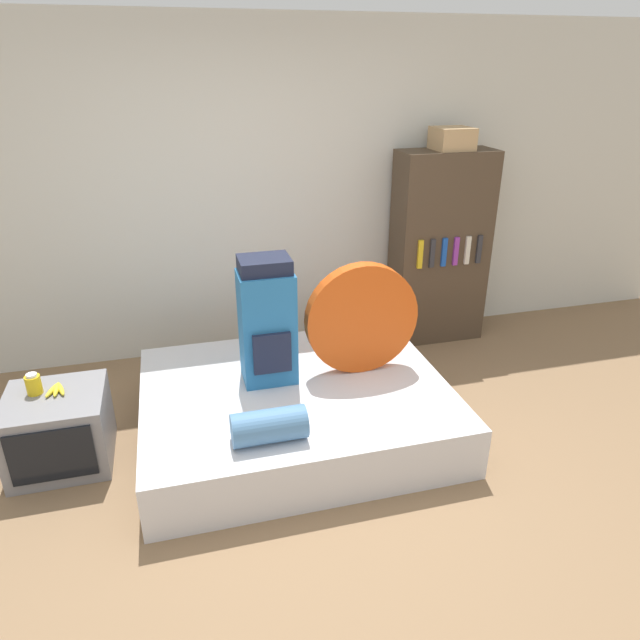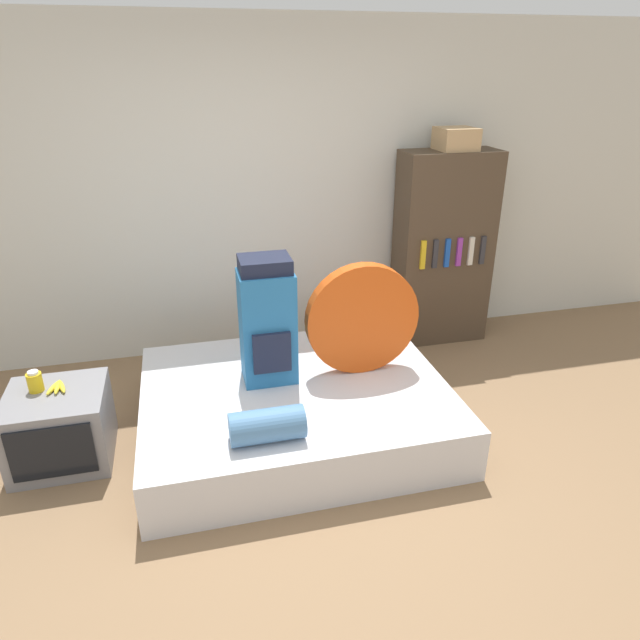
{
  "view_description": "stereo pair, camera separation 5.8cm",
  "coord_description": "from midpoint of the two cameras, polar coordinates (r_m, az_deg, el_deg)",
  "views": [
    {
      "loc": [
        -0.67,
        -2.39,
        2.27
      ],
      "look_at": [
        0.17,
        0.74,
        0.79
      ],
      "focal_mm": 32.0,
      "sensor_mm": 36.0,
      "label": 1
    },
    {
      "loc": [
        -0.61,
        -2.4,
        2.27
      ],
      "look_at": [
        0.17,
        0.74,
        0.79
      ],
      "focal_mm": 32.0,
      "sensor_mm": 36.0,
      "label": 2
    }
  ],
  "objects": [
    {
      "name": "tent_bag",
      "position": [
        3.76,
        3.74,
        0.15
      ],
      "size": [
        0.76,
        0.1,
        0.76
      ],
      "color": "#D14C14",
      "rests_on": "bed"
    },
    {
      "name": "canister",
      "position": [
        3.81,
        -27.12,
        -5.74
      ],
      "size": [
        0.09,
        0.09,
        0.13
      ],
      "color": "gold",
      "rests_on": "television"
    },
    {
      "name": "banana_bunch",
      "position": [
        3.79,
        -25.25,
        -6.29
      ],
      "size": [
        0.13,
        0.17,
        0.03
      ],
      "color": "yellow",
      "rests_on": "television"
    },
    {
      "name": "wall_back",
      "position": [
        4.66,
        -6.89,
        12.32
      ],
      "size": [
        8.0,
        0.05,
        2.6
      ],
      "color": "silver",
      "rests_on": "ground_plane"
    },
    {
      "name": "bookshelf",
      "position": [
        4.98,
        11.54,
        7.01
      ],
      "size": [
        0.79,
        0.38,
        1.63
      ],
      "color": "#473828",
      "rests_on": "ground_plane"
    },
    {
      "name": "cardboard_box",
      "position": [
        4.81,
        12.73,
        17.29
      ],
      "size": [
        0.29,
        0.29,
        0.17
      ],
      "color": "tan",
      "rests_on": "bookshelf"
    },
    {
      "name": "backpack",
      "position": [
        3.65,
        -5.76,
        -0.24
      ],
      "size": [
        0.34,
        0.31,
        0.84
      ],
      "color": "#23669E",
      "rests_on": "bed"
    },
    {
      "name": "ground_plane",
      "position": [
        3.36,
        0.01,
        -17.96
      ],
      "size": [
        16.0,
        16.0,
        0.0
      ],
      "primitive_type": "plane",
      "color": "#846647"
    },
    {
      "name": "television",
      "position": [
        3.87,
        -25.03,
        -9.89
      ],
      "size": [
        0.58,
        0.56,
        0.46
      ],
      "color": "gray",
      "rests_on": "ground_plane"
    },
    {
      "name": "sleeping_roll",
      "position": [
        3.2,
        -5.64,
        -10.51
      ],
      "size": [
        0.41,
        0.19,
        0.19
      ],
      "color": "teal",
      "rests_on": "bed"
    },
    {
      "name": "bed",
      "position": [
        3.83,
        -2.83,
        -8.75
      ],
      "size": [
        1.96,
        1.57,
        0.34
      ],
      "color": "silver",
      "rests_on": "ground_plane"
    }
  ]
}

